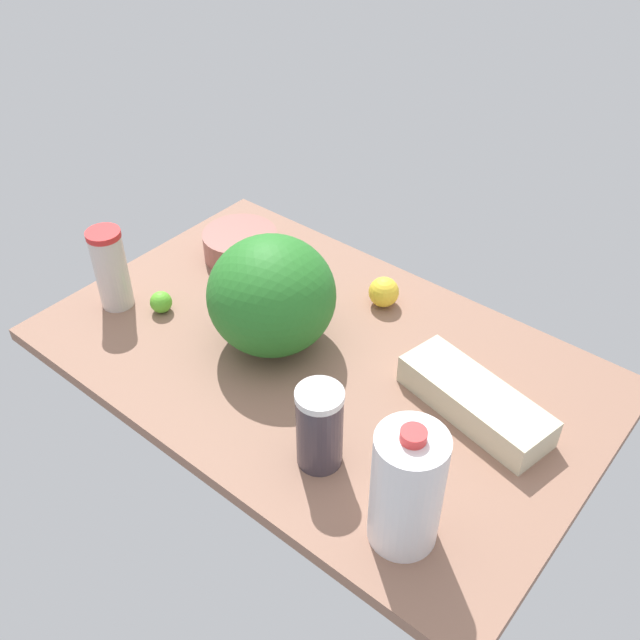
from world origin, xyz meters
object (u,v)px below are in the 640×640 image
(milk_jug, at_px, (407,489))
(lime_far_back, at_px, (161,302))
(tumbler_cup, at_px, (111,269))
(egg_carton, at_px, (475,400))
(mixing_bowl, at_px, (240,244))
(watermelon, at_px, (272,295))
(shaker_bottle, at_px, (320,427))
(lemon_near_front, at_px, (382,291))

(milk_jug, relative_size, lime_far_back, 4.96)
(tumbler_cup, relative_size, lime_far_back, 3.90)
(egg_carton, relative_size, mixing_bowl, 1.70)
(watermelon, distance_m, egg_carton, 0.47)
(lime_far_back, bearing_deg, shaker_bottle, 169.23)
(watermelon, distance_m, tumbler_cup, 0.40)
(milk_jug, distance_m, lime_far_back, 0.79)
(egg_carton, distance_m, mixing_bowl, 0.75)
(mixing_bowl, relative_size, lime_far_back, 3.69)
(lime_far_back, xyz_separation_m, lemon_near_front, (-0.38, -0.35, 0.01))
(watermelon, xyz_separation_m, milk_jug, (-0.50, 0.23, -0.01))
(tumbler_cup, distance_m, lime_far_back, 0.13)
(egg_carton, height_order, tumbler_cup, tumbler_cup)
(shaker_bottle, relative_size, milk_jug, 0.69)
(shaker_bottle, relative_size, lemon_near_front, 2.44)
(egg_carton, bearing_deg, watermelon, 23.58)
(tumbler_cup, bearing_deg, mixing_bowl, -104.55)
(milk_jug, bearing_deg, watermelon, -24.57)
(tumbler_cup, distance_m, shaker_bottle, 0.67)
(mixing_bowl, xyz_separation_m, lemon_near_front, (-0.40, -0.07, 0.00))
(tumbler_cup, relative_size, lemon_near_front, 2.79)
(shaker_bottle, relative_size, lime_far_back, 3.40)
(egg_carton, relative_size, lemon_near_front, 4.49)
(shaker_bottle, xyz_separation_m, lime_far_back, (0.56, -0.11, -0.06))
(egg_carton, relative_size, tumbler_cup, 1.61)
(watermelon, distance_m, shaker_bottle, 0.35)
(shaker_bottle, bearing_deg, lime_far_back, -10.77)
(tumbler_cup, distance_m, lemon_near_front, 0.62)
(tumbler_cup, xyz_separation_m, milk_jug, (-0.87, 0.09, 0.02))
(watermelon, bearing_deg, lime_far_back, 17.27)
(egg_carton, height_order, lime_far_back, egg_carton)
(watermelon, relative_size, milk_jug, 1.08)
(watermelon, bearing_deg, mixing_bowl, -33.83)
(lemon_near_front, bearing_deg, shaker_bottle, 112.16)
(lemon_near_front, bearing_deg, milk_jug, 128.72)
(tumbler_cup, xyz_separation_m, lemon_near_front, (-0.48, -0.39, -0.06))
(milk_jug, xyz_separation_m, lemon_near_front, (0.39, -0.49, -0.08))
(egg_carton, height_order, lemon_near_front, lemon_near_front)
(tumbler_cup, height_order, milk_jug, milk_jug)
(tumbler_cup, bearing_deg, lime_far_back, -155.35)
(mixing_bowl, xyz_separation_m, milk_jug, (-0.79, 0.42, 0.08))
(watermelon, relative_size, tumbler_cup, 1.37)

